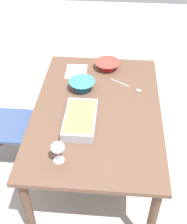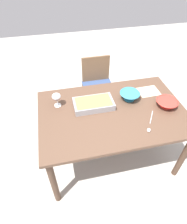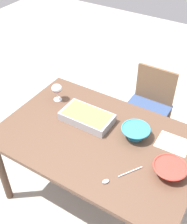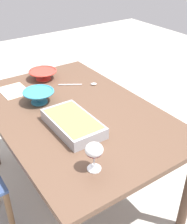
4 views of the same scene
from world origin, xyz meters
The scene contains 8 objects.
ground_plane centered at (0.00, 0.00, 0.00)m, with size 8.00×8.00×0.00m, color #B2ADA3.
dining_table centered at (0.00, 0.00, 0.64)m, with size 1.42×0.93×0.72m.
wine_glass centered at (-0.51, 0.20, 0.83)m, with size 0.09×0.09×0.15m.
casserole_dish centered at (-0.17, 0.11, 0.76)m, with size 0.39×0.22×0.07m.
mixing_bowl centered at (0.54, -0.05, 0.76)m, with size 0.21×0.21×0.07m.
small_bowl centered at (0.22, 0.14, 0.77)m, with size 0.21×0.21×0.09m.
serving_spoon centered at (0.27, -0.26, 0.73)m, with size 0.17×0.25×0.01m.
napkin centered at (0.47, 0.22, 0.72)m, with size 0.22×0.18×0.00m, color beige.
Camera 4 is at (-1.34, 0.76, 1.65)m, focal length 45.43 mm.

